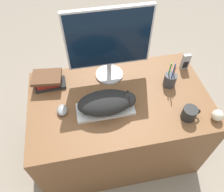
% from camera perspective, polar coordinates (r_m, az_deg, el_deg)
% --- Properties ---
extents(ground_plane, '(12.00, 12.00, 0.00)m').
position_cam_1_polar(ground_plane, '(2.01, 3.94, -22.37)').
color(ground_plane, gray).
extents(desk, '(1.28, 0.77, 0.72)m').
position_cam_1_polar(desk, '(1.83, 1.70, -7.70)').
color(desk, brown).
rests_on(desk, ground_plane).
extents(keyboard, '(0.39, 0.15, 0.02)m').
position_cam_1_polar(keyboard, '(1.47, -1.74, -3.45)').
color(keyboard, silver).
rests_on(keyboard, desk).
extents(cat, '(0.39, 0.20, 0.12)m').
position_cam_1_polar(cat, '(1.41, -1.04, -1.61)').
color(cat, black).
rests_on(cat, keyboard).
extents(monitor, '(0.58, 0.21, 0.55)m').
position_cam_1_polar(monitor, '(1.49, -0.80, 13.99)').
color(monitor, '#B7B7BC').
rests_on(monitor, desk).
extents(computer_mouse, '(0.07, 0.09, 0.04)m').
position_cam_1_polar(computer_mouse, '(1.49, -12.87, -3.61)').
color(computer_mouse, gray).
rests_on(computer_mouse, desk).
extents(coffee_mug, '(0.12, 0.09, 0.09)m').
position_cam_1_polar(coffee_mug, '(1.49, 19.59, -4.29)').
color(coffee_mug, black).
rests_on(coffee_mug, desk).
extents(pen_cup, '(0.09, 0.09, 0.23)m').
position_cam_1_polar(pen_cup, '(1.64, 14.90, 4.13)').
color(pen_cup, '#38383D').
rests_on(pen_cup, desk).
extents(baseball, '(0.08, 0.08, 0.08)m').
position_cam_1_polar(baseball, '(1.56, 25.87, -4.59)').
color(baseball, beige).
rests_on(baseball, desk).
extents(phone, '(0.06, 0.03, 0.13)m').
position_cam_1_polar(phone, '(1.80, 18.63, 8.47)').
color(phone, '#99999E').
rests_on(phone, desk).
extents(book_stack, '(0.24, 0.18, 0.09)m').
position_cam_1_polar(book_stack, '(1.65, -16.35, 3.91)').
color(book_stack, black).
rests_on(book_stack, desk).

